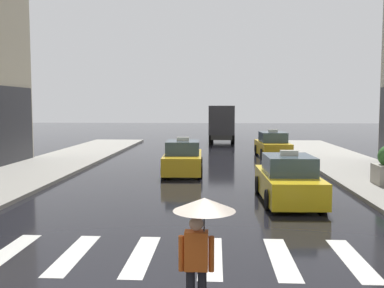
% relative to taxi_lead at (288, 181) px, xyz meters
% --- Properties ---
extents(crosswalk_markings, '(11.30, 2.80, 0.01)m').
position_rel_taxi_lead_xyz_m(crosswalk_markings, '(-3.39, -5.93, -0.72)').
color(crosswalk_markings, silver).
rests_on(crosswalk_markings, ground).
extents(taxi_lead, '(2.02, 4.58, 1.80)m').
position_rel_taxi_lead_xyz_m(taxi_lead, '(0.00, 0.00, 0.00)').
color(taxi_lead, yellow).
rests_on(taxi_lead, ground).
extents(taxi_second, '(2.04, 4.59, 1.80)m').
position_rel_taxi_lead_xyz_m(taxi_second, '(-4.15, 6.25, 0.00)').
color(taxi_second, gold).
rests_on(taxi_second, ground).
extents(taxi_third, '(2.09, 4.61, 1.80)m').
position_rel_taxi_lead_xyz_m(taxi_third, '(1.18, 13.79, 0.00)').
color(taxi_third, gold).
rests_on(taxi_third, ground).
extents(box_truck, '(2.39, 7.58, 3.35)m').
position_rel_taxi_lead_xyz_m(box_truck, '(-2.01, 25.33, 1.13)').
color(box_truck, '#2D2D2D').
rests_on(box_truck, ground).
extents(pedestrian_with_umbrella, '(0.96, 0.96, 1.94)m').
position_rel_taxi_lead_xyz_m(pedestrian_with_umbrella, '(-2.73, -8.87, 0.79)').
color(pedestrian_with_umbrella, black).
rests_on(pedestrian_with_umbrella, ground).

